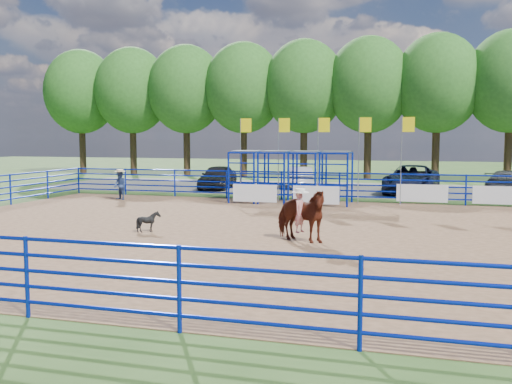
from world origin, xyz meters
TOP-DOWN VIEW (x-y plane):
  - ground at (0.00, 0.00)m, footprint 120.00×120.00m
  - arena_dirt at (0.00, 0.00)m, footprint 30.00×20.00m
  - gravel_strip at (0.00, 17.00)m, footprint 40.00×10.00m
  - horse_and_rider at (0.30, -1.34)m, footprint 2.19×1.63m
  - calf at (-5.06, -1.02)m, footprint 0.74×0.68m
  - spectator_cowboy at (-10.99, 7.61)m, footprint 0.91×0.85m
  - car_a at (-8.33, 15.07)m, footprint 2.13×4.50m
  - car_b at (-3.46, 16.94)m, footprint 2.48×4.38m
  - car_c at (3.45, 15.18)m, footprint 3.35×6.14m
  - car_d at (8.72, 15.73)m, footprint 3.39×5.20m
  - perimeter_fence at (0.00, 0.00)m, footprint 30.10×20.10m
  - chute_assembly at (-1.90, 8.84)m, footprint 19.32×2.41m
  - treeline at (0.00, 26.00)m, footprint 56.40×6.40m

SIDE VIEW (x-z plane):
  - ground at x=0.00m, z-range 0.00..0.00m
  - gravel_strip at x=0.00m, z-range 0.00..0.01m
  - arena_dirt at x=0.00m, z-range 0.00..0.02m
  - calf at x=-5.06m, z-range 0.02..0.74m
  - car_b at x=-3.46m, z-range 0.01..1.38m
  - car_d at x=8.72m, z-range 0.01..1.41m
  - perimeter_fence at x=0.00m, z-range 0.00..1.50m
  - car_a at x=-8.33m, z-range 0.01..1.50m
  - spectator_cowboy at x=-10.99m, z-range 0.03..1.59m
  - car_c at x=3.45m, z-range 0.01..1.64m
  - horse_and_rider at x=0.30m, z-range -0.23..2.07m
  - chute_assembly at x=-1.90m, z-range -0.84..3.36m
  - treeline at x=0.00m, z-range 1.91..13.15m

